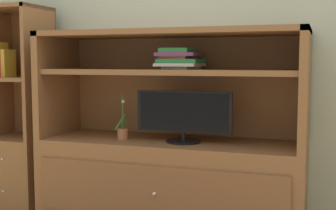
{
  "coord_description": "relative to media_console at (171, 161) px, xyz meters",
  "views": [
    {
      "loc": [
        1.0,
        -2.57,
        1.13
      ],
      "look_at": [
        0.0,
        0.35,
        0.83
      ],
      "focal_mm": 48.93,
      "sensor_mm": 36.0,
      "label": 1
    }
  ],
  "objects": [
    {
      "name": "media_console",
      "position": [
        0.0,
        0.0,
        0.0
      ],
      "size": [
        1.82,
        0.63,
        1.34
      ],
      "color": "brown",
      "rests_on": "ground_plane"
    },
    {
      "name": "upright_book_row",
      "position": [
        -1.36,
        -0.01,
        0.69
      ],
      "size": [
        0.1,
        0.15,
        0.27
      ],
      "color": "gold",
      "rests_on": "bookshelf_tall"
    },
    {
      "name": "tv_monitor",
      "position": [
        0.11,
        -0.05,
        0.33
      ],
      "size": [
        0.66,
        0.23,
        0.35
      ],
      "color": "black",
      "rests_on": "media_console"
    },
    {
      "name": "potted_plant",
      "position": [
        -0.33,
        -0.07,
        0.2
      ],
      "size": [
        0.08,
        0.12,
        0.31
      ],
      "color": "#B26642",
      "rests_on": "media_console"
    },
    {
      "name": "magazine_stack",
      "position": [
        0.07,
        -0.01,
        0.71
      ],
      "size": [
        0.3,
        0.36,
        0.14
      ],
      "color": "silver",
      "rests_on": "media_console"
    },
    {
      "name": "bookshelf_tall",
      "position": [
        -1.25,
        0.0,
        0.08
      ],
      "size": [
        0.44,
        0.43,
        1.55
      ],
      "color": "brown",
      "rests_on": "ground_plane"
    },
    {
      "name": "painted_rear_wall",
      "position": [
        0.0,
        0.34,
        0.96
      ],
      "size": [
        6.0,
        0.1,
        2.8
      ],
      "primitive_type": "cube",
      "color": "#ADB29E",
      "rests_on": "ground_plane"
    }
  ]
}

